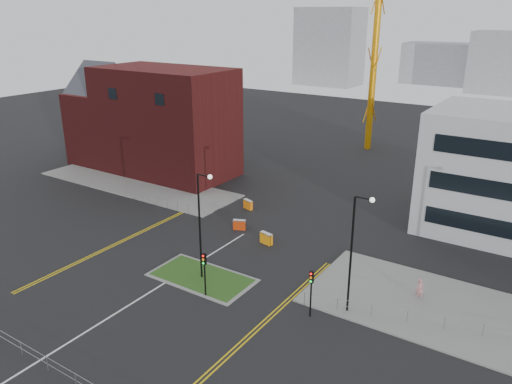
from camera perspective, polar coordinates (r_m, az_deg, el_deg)
ground at (r=38.44m, az=-16.36°, el=-13.55°), size 200.00×200.00×0.00m
pavement_left at (r=65.25m, az=-13.48°, el=0.91°), size 28.00×8.00×0.12m
pavement_right at (r=39.82m, az=23.64°, el=-13.15°), size 24.00×10.00×0.12m
island_kerb at (r=41.95m, az=-6.20°, el=-9.69°), size 8.60×4.60×0.08m
grass_island at (r=41.94m, az=-6.21°, el=-9.67°), size 8.00×4.00×0.12m
brick_building at (r=69.59m, az=-12.08°, el=8.00°), size 24.20×10.07×14.24m
streetlamp_island at (r=39.45m, az=-6.25°, el=-2.98°), size 1.46×0.36×9.18m
streetlamp_right_near at (r=35.43m, az=11.21°, el=-6.02°), size 1.46×0.36×9.18m
traffic_light_island at (r=38.25m, az=-5.92°, el=-8.47°), size 0.28×0.33×3.65m
traffic_light_right at (r=35.90m, az=6.32°, el=-10.52°), size 0.28×0.33×3.65m
railing_front at (r=35.25m, az=-24.10°, el=-16.44°), size 24.05×0.05×1.10m
railing_left at (r=56.31m, az=-10.10°, el=-1.15°), size 6.05×0.05×1.10m
railing_right at (r=37.50m, az=20.77°, el=-13.60°), size 19.05×5.05×1.10m
centre_line at (r=39.50m, az=-14.14°, el=-12.32°), size 0.15×30.00×0.01m
yellow_left_a at (r=50.16m, az=-14.58°, el=-5.12°), size 0.12×24.00×0.01m
yellow_left_b at (r=49.96m, az=-14.35°, el=-5.21°), size 0.12×24.00×0.01m
yellow_right_a at (r=36.82m, az=1.14°, el=-14.25°), size 0.12×20.00×0.01m
yellow_right_b at (r=36.69m, az=1.55°, el=-14.39°), size 0.12×20.00×0.01m
skyline_a at (r=154.80m, az=8.39°, el=16.11°), size 18.00×12.00×22.00m
skyline_d at (r=164.03m, az=21.87°, el=13.39°), size 30.00×12.00×12.00m
pedestrian at (r=40.46m, az=18.22°, el=-10.53°), size 0.75×0.66×1.72m
barrier_left at (r=55.39m, az=-0.92°, el=-1.39°), size 1.32×0.82×1.05m
barrier_mid at (r=47.22m, az=1.18°, el=-5.26°), size 1.38×0.73×1.11m
barrier_right at (r=50.23m, az=-1.91°, el=-3.71°), size 1.30×0.85×1.04m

